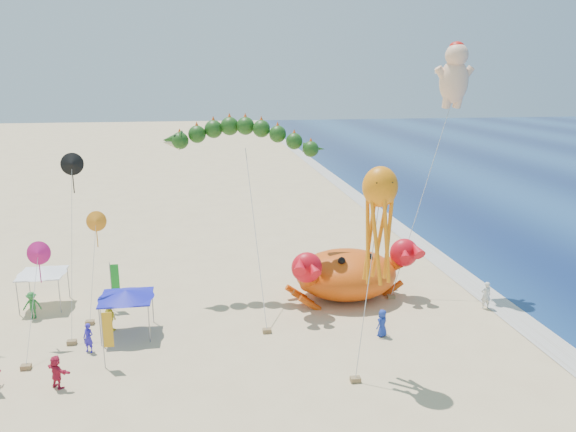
{
  "coord_description": "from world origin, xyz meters",
  "views": [
    {
      "loc": [
        -7.01,
        -29.93,
        14.6
      ],
      "look_at": [
        -2.0,
        2.0,
        6.5
      ],
      "focal_mm": 35.0,
      "sensor_mm": 36.0,
      "label": 1
    }
  ],
  "objects_px": {
    "cherub_kite": "(454,74)",
    "canopy_white": "(42,271)",
    "canopy_blue": "(126,294)",
    "crab_inflatable": "(347,273)",
    "octopus_kite": "(379,216)",
    "dragon_kite": "(243,141)"
  },
  "relations": [
    {
      "from": "crab_inflatable",
      "to": "cherub_kite",
      "type": "xyz_separation_m",
      "value": [
        7.48,
        1.73,
        12.93
      ]
    },
    {
      "from": "crab_inflatable",
      "to": "canopy_white",
      "type": "xyz_separation_m",
      "value": [
        -19.75,
        1.65,
        0.66
      ]
    },
    {
      "from": "dragon_kite",
      "to": "canopy_blue",
      "type": "distance_m",
      "value": 12.17
    },
    {
      "from": "crab_inflatable",
      "to": "canopy_blue",
      "type": "relative_size",
      "value": 2.9
    },
    {
      "from": "octopus_kite",
      "to": "canopy_blue",
      "type": "xyz_separation_m",
      "value": [
        -12.78,
        6.3,
        -5.67
      ]
    },
    {
      "from": "cherub_kite",
      "to": "octopus_kite",
      "type": "distance_m",
      "value": 15.7
    },
    {
      "from": "dragon_kite",
      "to": "cherub_kite",
      "type": "height_order",
      "value": "cherub_kite"
    },
    {
      "from": "octopus_kite",
      "to": "crab_inflatable",
      "type": "bearing_deg",
      "value": 83.34
    },
    {
      "from": "crab_inflatable",
      "to": "dragon_kite",
      "type": "bearing_deg",
      "value": 161.53
    },
    {
      "from": "dragon_kite",
      "to": "canopy_white",
      "type": "distance_m",
      "value": 15.39
    },
    {
      "from": "cherub_kite",
      "to": "octopus_kite",
      "type": "height_order",
      "value": "cherub_kite"
    },
    {
      "from": "crab_inflatable",
      "to": "canopy_white",
      "type": "height_order",
      "value": "crab_inflatable"
    },
    {
      "from": "crab_inflatable",
      "to": "canopy_blue",
      "type": "height_order",
      "value": "crab_inflatable"
    },
    {
      "from": "cherub_kite",
      "to": "canopy_white",
      "type": "xyz_separation_m",
      "value": [
        -27.22,
        -0.08,
        -12.27
      ]
    },
    {
      "from": "crab_inflatable",
      "to": "octopus_kite",
      "type": "height_order",
      "value": "octopus_kite"
    },
    {
      "from": "crab_inflatable",
      "to": "canopy_blue",
      "type": "distance_m",
      "value": 14.31
    },
    {
      "from": "canopy_blue",
      "to": "crab_inflatable",
      "type": "bearing_deg",
      "value": 13.43
    },
    {
      "from": "octopus_kite",
      "to": "canopy_blue",
      "type": "distance_m",
      "value": 15.34
    },
    {
      "from": "dragon_kite",
      "to": "cherub_kite",
      "type": "bearing_deg",
      "value": -1.94
    },
    {
      "from": "octopus_kite",
      "to": "canopy_white",
      "type": "bearing_deg",
      "value": 148.8
    },
    {
      "from": "octopus_kite",
      "to": "cherub_kite",
      "type": "bearing_deg",
      "value": 52.86
    },
    {
      "from": "dragon_kite",
      "to": "canopy_white",
      "type": "xyz_separation_m",
      "value": [
        -13.12,
        -0.56,
        -8.03
      ]
    }
  ]
}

